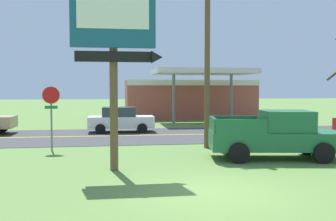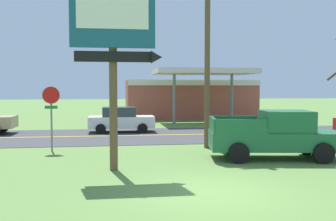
{
  "view_description": "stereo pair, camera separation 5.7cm",
  "coord_description": "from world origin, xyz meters",
  "px_view_note": "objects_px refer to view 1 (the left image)",
  "views": [
    {
      "loc": [
        -2.69,
        -10.3,
        2.88
      ],
      "look_at": [
        0.0,
        8.0,
        1.8
      ],
      "focal_mm": 41.64,
      "sensor_mm": 36.0,
      "label": 1
    },
    {
      "loc": [
        -2.64,
        -10.31,
        2.88
      ],
      "look_at": [
        0.0,
        8.0,
        1.8
      ],
      "focal_mm": 41.64,
      "sensor_mm": 36.0,
      "label": 2
    }
  ],
  "objects_px": {
    "gas_station": "(189,98)",
    "car_white_near_lane": "(120,119)",
    "utility_pole": "(207,41)",
    "pickup_green_parked_on_lawn": "(276,135)",
    "motel_sign": "(115,43)",
    "stop_sign": "(51,107)"
  },
  "relations": [
    {
      "from": "utility_pole",
      "to": "car_white_near_lane",
      "type": "relative_size",
      "value": 2.28
    },
    {
      "from": "gas_station",
      "to": "car_white_near_lane",
      "type": "relative_size",
      "value": 2.86
    },
    {
      "from": "utility_pole",
      "to": "car_white_near_lane",
      "type": "distance_m",
      "value": 9.25
    },
    {
      "from": "motel_sign",
      "to": "stop_sign",
      "type": "height_order",
      "value": "motel_sign"
    },
    {
      "from": "utility_pole",
      "to": "pickup_green_parked_on_lawn",
      "type": "xyz_separation_m",
      "value": [
        2.08,
        -3.23,
        -4.15
      ]
    },
    {
      "from": "pickup_green_parked_on_lawn",
      "to": "car_white_near_lane",
      "type": "xyz_separation_m",
      "value": [
        -6.02,
        10.43,
        -0.13
      ]
    },
    {
      "from": "stop_sign",
      "to": "gas_station",
      "type": "xyz_separation_m",
      "value": [
        10.11,
        18.44,
        -0.08
      ]
    },
    {
      "from": "utility_pole",
      "to": "gas_station",
      "type": "xyz_separation_m",
      "value": [
        2.88,
        18.53,
        -3.17
      ]
    },
    {
      "from": "pickup_green_parked_on_lawn",
      "to": "stop_sign",
      "type": "bearing_deg",
      "value": 160.34
    },
    {
      "from": "gas_station",
      "to": "car_white_near_lane",
      "type": "bearing_deg",
      "value": -121.03
    },
    {
      "from": "motel_sign",
      "to": "gas_station",
      "type": "height_order",
      "value": "motel_sign"
    },
    {
      "from": "stop_sign",
      "to": "pickup_green_parked_on_lawn",
      "type": "bearing_deg",
      "value": -19.66
    },
    {
      "from": "pickup_green_parked_on_lawn",
      "to": "utility_pole",
      "type": "bearing_deg",
      "value": 122.73
    },
    {
      "from": "motel_sign",
      "to": "utility_pole",
      "type": "height_order",
      "value": "utility_pole"
    },
    {
      "from": "utility_pole",
      "to": "gas_station",
      "type": "height_order",
      "value": "utility_pole"
    },
    {
      "from": "motel_sign",
      "to": "gas_station",
      "type": "xyz_separation_m",
      "value": [
        7.26,
        23.16,
        -2.47
      ]
    },
    {
      "from": "motel_sign",
      "to": "car_white_near_lane",
      "type": "xyz_separation_m",
      "value": [
        0.43,
        11.82,
        -3.58
      ]
    },
    {
      "from": "stop_sign",
      "to": "pickup_green_parked_on_lawn",
      "type": "height_order",
      "value": "stop_sign"
    },
    {
      "from": "gas_station",
      "to": "car_white_near_lane",
      "type": "xyz_separation_m",
      "value": [
        -6.82,
        -11.34,
        -1.11
      ]
    },
    {
      "from": "motel_sign",
      "to": "car_white_near_lane",
      "type": "relative_size",
      "value": 1.52
    },
    {
      "from": "pickup_green_parked_on_lawn",
      "to": "motel_sign",
      "type": "bearing_deg",
      "value": -167.84
    },
    {
      "from": "stop_sign",
      "to": "pickup_green_parked_on_lawn",
      "type": "xyz_separation_m",
      "value": [
        9.31,
        -3.33,
        -1.06
      ]
    }
  ]
}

